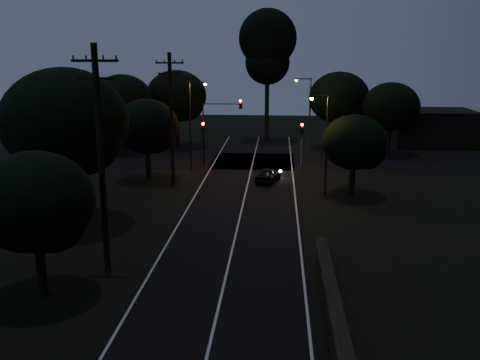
{
  "coord_description": "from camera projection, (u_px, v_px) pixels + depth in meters",
  "views": [
    {
      "loc": [
        2.41,
        -9.4,
        10.7
      ],
      "look_at": [
        0.0,
        24.0,
        2.5
      ],
      "focal_mm": 40.0,
      "sensor_mm": 36.0,
      "label": 1
    }
  ],
  "objects": [
    {
      "name": "streetlight_c",
      "position": [
        324.0,
        138.0,
        39.44
      ],
      "size": [
        1.46,
        0.26,
        7.5
      ],
      "color": "black",
      "rests_on": "ground"
    },
    {
      "name": "signal_left",
      "position": [
        203.0,
        135.0,
        50.21
      ],
      "size": [
        0.28,
        0.35,
        4.1
      ],
      "color": "black",
      "rests_on": "ground"
    },
    {
      "name": "streetlight_b",
      "position": [
        308.0,
        112.0,
        52.98
      ],
      "size": [
        1.66,
        0.26,
        8.0
      ],
      "color": "black",
      "rests_on": "ground"
    },
    {
      "name": "tree_right_a",
      "position": [
        356.0,
        144.0,
        39.28
      ],
      "size": [
        4.79,
        4.79,
        6.09
      ],
      "color": "black",
      "rests_on": "ground"
    },
    {
      "name": "tree_far_w",
      "position": [
        124.0,
        102.0,
        55.95
      ],
      "size": [
        6.44,
        6.44,
        8.22
      ],
      "color": "black",
      "rests_on": "ground"
    },
    {
      "name": "utility_pole_far",
      "position": [
        171.0,
        118.0,
        41.94
      ],
      "size": [
        2.2,
        0.3,
        10.5
      ],
      "color": "black",
      "rests_on": "ground"
    },
    {
      "name": "tree_far_e",
      "position": [
        393.0,
        108.0,
        55.1
      ],
      "size": [
        5.87,
        5.87,
        7.45
      ],
      "color": "black",
      "rests_on": "ground"
    },
    {
      "name": "tree_left_c",
      "position": [
        68.0,
        125.0,
        32.21
      ],
      "size": [
        7.69,
        7.69,
        9.71
      ],
      "color": "black",
      "rests_on": "ground"
    },
    {
      "name": "tree_far_ne",
      "position": [
        341.0,
        99.0,
        58.2
      ],
      "size": [
        6.64,
        6.64,
        8.39
      ],
      "color": "black",
      "rests_on": "ground"
    },
    {
      "name": "utility_pole_mid",
      "position": [
        101.0,
        157.0,
        25.41
      ],
      "size": [
        2.2,
        0.3,
        11.0
      ],
      "color": "black",
      "rests_on": "ground"
    },
    {
      "name": "signal_right",
      "position": [
        302.0,
        137.0,
        49.57
      ],
      "size": [
        0.28,
        0.35,
        4.1
      ],
      "color": "black",
      "rests_on": "ground"
    },
    {
      "name": "road_surface",
      "position": [
        247.0,
        189.0,
        41.97
      ],
      "size": [
        60.0,
        70.0,
        0.03
      ],
      "color": "black",
      "rests_on": "ground"
    },
    {
      "name": "tree_left_b",
      "position": [
        38.0,
        205.0,
        22.89
      ],
      "size": [
        5.13,
        5.13,
        6.52
      ],
      "color": "black",
      "rests_on": "ground"
    },
    {
      "name": "signal_mast",
      "position": [
        221.0,
        120.0,
        49.74
      ],
      "size": [
        3.7,
        0.35,
        6.25
      ],
      "color": "black",
      "rests_on": "ground"
    },
    {
      "name": "car",
      "position": [
        268.0,
        175.0,
        44.24
      ],
      "size": [
        2.32,
        3.76,
        1.2
      ],
      "primitive_type": "imported",
      "rotation": [
        0.0,
        0.0,
        2.87
      ],
      "color": "black",
      "rests_on": "ground"
    },
    {
      "name": "building_left",
      "position": [
        88.0,
        123.0,
        63.07
      ],
      "size": [
        10.0,
        8.0,
        4.4
      ],
      "primitive_type": "cube",
      "color": "black",
      "rests_on": "ground"
    },
    {
      "name": "tree_left_d",
      "position": [
        149.0,
        128.0,
        44.19
      ],
      "size": [
        5.34,
        5.34,
        6.78
      ],
      "color": "black",
      "rests_on": "ground"
    },
    {
      "name": "streetlight_a",
      "position": [
        192.0,
        119.0,
        47.91
      ],
      "size": [
        1.66,
        0.26,
        8.0
      ],
      "color": "black",
      "rests_on": "ground"
    },
    {
      "name": "tree_far_nw",
      "position": [
        178.0,
        97.0,
        59.43
      ],
      "size": [
        6.73,
        6.73,
        8.52
      ],
      "color": "black",
      "rests_on": "ground"
    },
    {
      "name": "tall_pine",
      "position": [
        268.0,
        46.0,
        62.4
      ],
      "size": [
        6.77,
        6.77,
        15.38
      ],
      "color": "black",
      "rests_on": "ground"
    },
    {
      "name": "building_right",
      "position": [
        432.0,
        127.0,
        61.3
      ],
      "size": [
        9.0,
        7.0,
        4.0
      ],
      "primitive_type": "cube",
      "color": "black",
      "rests_on": "ground"
    }
  ]
}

